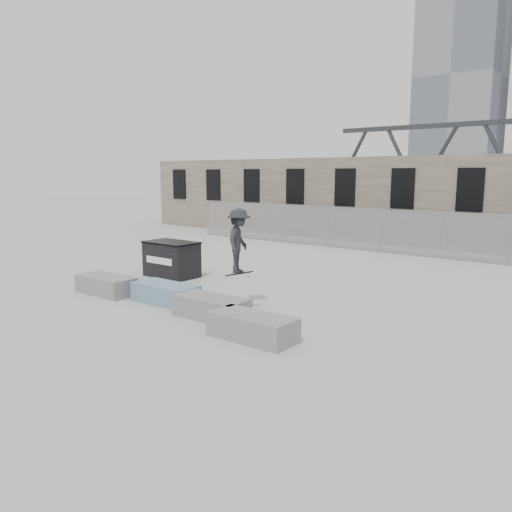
{
  "coord_description": "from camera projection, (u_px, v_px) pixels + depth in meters",
  "views": [
    {
      "loc": [
        9.68,
        -9.15,
        3.64
      ],
      "look_at": [
        0.96,
        1.95,
        1.3
      ],
      "focal_mm": 35.0,
      "sensor_mm": 36.0,
      "label": 1
    }
  ],
  "objects": [
    {
      "name": "ground",
      "position": [
        184.0,
        309.0,
        13.59
      ],
      "size": [
        120.0,
        120.0,
        0.0
      ],
      "primitive_type": "plane",
      "color": "#B0B0AB",
      "rests_on": "ground"
    },
    {
      "name": "stone_wall",
      "position": [
        412.0,
        200.0,
        25.83
      ],
      "size": [
        36.0,
        2.58,
        4.5
      ],
      "color": "#685C4C",
      "rests_on": "ground"
    },
    {
      "name": "chainlink_fence",
      "position": [
        380.0,
        230.0,
        23.12
      ],
      "size": [
        22.06,
        0.06,
        2.02
      ],
      "color": "gray",
      "rests_on": "ground"
    },
    {
      "name": "planter_far_left",
      "position": [
        106.0,
        284.0,
        15.24
      ],
      "size": [
        2.0,
        0.9,
        0.55
      ],
      "color": "gray",
      "rests_on": "ground"
    },
    {
      "name": "planter_center_left",
      "position": [
        165.0,
        293.0,
        14.16
      ],
      "size": [
        2.0,
        0.9,
        0.55
      ],
      "color": "teal",
      "rests_on": "ground"
    },
    {
      "name": "planter_center_right",
      "position": [
        211.0,
        307.0,
        12.68
      ],
      "size": [
        2.0,
        0.9,
        0.55
      ],
      "color": "gray",
      "rests_on": "ground"
    },
    {
      "name": "planter_offset",
      "position": [
        252.0,
        326.0,
        11.06
      ],
      "size": [
        2.0,
        0.9,
        0.55
      ],
      "color": "gray",
      "rests_on": "ground"
    },
    {
      "name": "dumpster",
      "position": [
        172.0,
        259.0,
        17.72
      ],
      "size": [
        1.93,
        1.19,
        1.26
      ],
      "rotation": [
        0.0,
        0.0,
        -0.01
      ],
      "color": "black",
      "rests_on": "ground"
    },
    {
      "name": "skateboarder",
      "position": [
        239.0,
        241.0,
        13.32
      ],
      "size": [
        1.04,
        1.28,
        1.86
      ],
      "rotation": [
        0.0,
        0.0,
        1.99
      ],
      "color": "#252527",
      "rests_on": "ground"
    }
  ]
}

